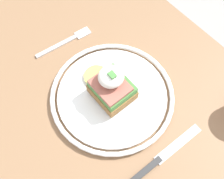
# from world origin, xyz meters

# --- Properties ---
(ground_plane) EXTENTS (6.00, 6.00, 0.00)m
(ground_plane) POSITION_xyz_m (0.00, 0.00, 0.00)
(ground_plane) COLOR #9E9993
(dining_table) EXTENTS (0.87, 0.66, 0.75)m
(dining_table) POSITION_xyz_m (0.00, 0.00, 0.61)
(dining_table) COLOR #846042
(dining_table) RESTS_ON ground_plane
(plate) EXTENTS (0.27, 0.27, 0.02)m
(plate) POSITION_xyz_m (-0.00, 0.04, 0.76)
(plate) COLOR white
(plate) RESTS_ON dining_table
(sandwich) EXTENTS (0.12, 0.07, 0.08)m
(sandwich) POSITION_xyz_m (-0.00, 0.04, 0.80)
(sandwich) COLOR olive
(sandwich) RESTS_ON plate
(fork) EXTENTS (0.03, 0.15, 0.00)m
(fork) POSITION_xyz_m (-0.18, 0.05, 0.76)
(fork) COLOR silver
(fork) RESTS_ON dining_table
(knife) EXTENTS (0.02, 0.18, 0.01)m
(knife) POSITION_xyz_m (0.16, 0.03, 0.76)
(knife) COLOR #2D2D2D
(knife) RESTS_ON dining_table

